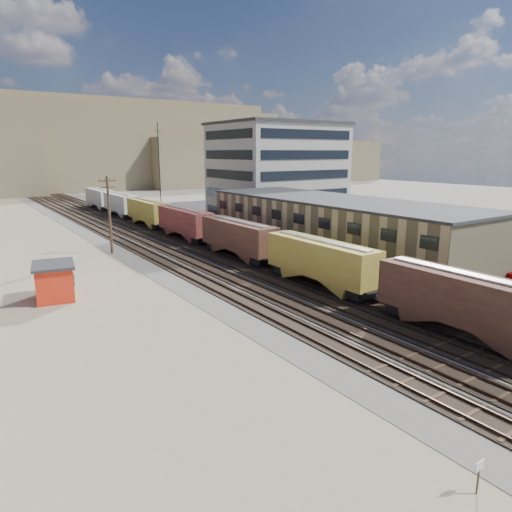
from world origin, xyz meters
TOP-DOWN VIEW (x-y plane):
  - ground at (0.00, 0.00)m, footprint 300.00×300.00m
  - ballast_bed at (0.00, 50.00)m, footprint 18.00×200.00m
  - dirt_yard at (-20.00, 40.00)m, footprint 24.00×180.00m
  - asphalt_lot at (22.00, 35.00)m, footprint 26.00×120.00m
  - rail_tracks at (-0.55, 50.00)m, footprint 11.40×200.00m
  - freight_train at (3.80, 38.03)m, footprint 3.00×119.74m
  - warehouse at (14.98, 25.00)m, footprint 12.40×40.40m
  - office_tower at (27.95, 54.95)m, footprint 22.60×18.60m
  - utility_pole_north at (-8.50, 42.00)m, footprint 2.20×0.32m
  - radio_mast at (6.00, 60.00)m, footprint 1.20×0.16m
  - hills_north at (0.17, 167.92)m, footprint 265.00×80.00m
  - maintenance_shed at (-18.52, 25.82)m, footprint 4.18×5.02m
  - sign_post at (-10.00, -9.17)m, footprint 0.56×0.07m
  - parked_car_blue at (21.15, 56.07)m, footprint 6.31×6.34m
  - parked_car_far at (30.68, 60.98)m, footprint 2.43×4.15m

SIDE VIEW (x-z plane):
  - ground at x=0.00m, z-range 0.00..0.00m
  - dirt_yard at x=-20.00m, z-range 0.00..0.03m
  - asphalt_lot at x=22.00m, z-range 0.00..0.04m
  - ballast_bed at x=0.00m, z-range 0.00..0.06m
  - rail_tracks at x=-0.55m, z-range -0.01..0.23m
  - parked_car_far at x=30.68m, z-range 0.00..1.33m
  - parked_car_blue at x=21.15m, z-range 0.00..1.70m
  - sign_post at x=-10.00m, z-range 0.27..1.74m
  - maintenance_shed at x=-18.52m, z-range 0.04..3.34m
  - freight_train at x=3.80m, z-range 0.56..5.02m
  - warehouse at x=14.98m, z-range 0.03..7.28m
  - utility_pole_north at x=-8.50m, z-range 0.30..10.30m
  - radio_mast at x=6.00m, z-range 0.12..18.12m
  - office_tower at x=27.95m, z-range 0.04..18.49m
  - hills_north at x=0.17m, z-range -1.90..30.10m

